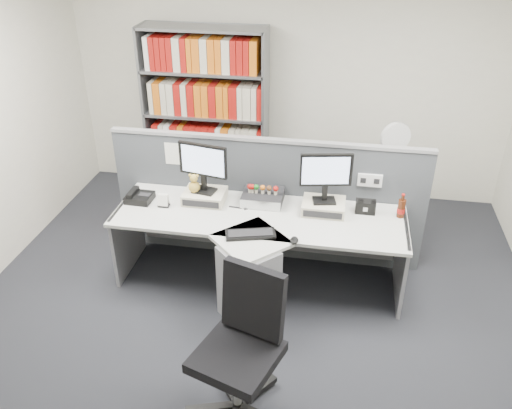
% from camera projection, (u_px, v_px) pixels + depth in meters
% --- Properties ---
extents(ground, '(5.50, 5.50, 0.00)m').
position_uv_depth(ground, '(242.00, 339.00, 4.38)').
color(ground, '#292A30').
rests_on(ground, ground).
extents(room_shell, '(5.04, 5.54, 2.72)m').
position_uv_depth(room_shell, '(239.00, 138.00, 3.49)').
color(room_shell, silver).
rests_on(room_shell, ground).
extents(partition, '(3.00, 0.08, 1.27)m').
position_uv_depth(partition, '(267.00, 199.00, 5.13)').
color(partition, '#44484D').
rests_on(partition, ground).
extents(desk, '(2.60, 1.20, 0.72)m').
position_uv_depth(desk, '(255.00, 253.00, 4.66)').
color(desk, silver).
rests_on(desk, ground).
extents(monitor_riser_left, '(0.38, 0.31, 0.10)m').
position_uv_depth(monitor_riser_left, '(205.00, 196.00, 4.92)').
color(monitor_riser_left, beige).
rests_on(monitor_riser_left, desk).
extents(monitor_riser_right, '(0.38, 0.31, 0.10)m').
position_uv_depth(monitor_riser_right, '(324.00, 207.00, 4.75)').
color(monitor_riser_right, beige).
rests_on(monitor_riser_right, desk).
extents(monitor_left, '(0.46, 0.18, 0.47)m').
position_uv_depth(monitor_left, '(203.00, 164.00, 4.75)').
color(monitor_left, black).
rests_on(monitor_left, monitor_riser_left).
extents(monitor_right, '(0.45, 0.18, 0.46)m').
position_uv_depth(monitor_right, '(326.00, 174.00, 4.59)').
color(monitor_right, black).
rests_on(monitor_right, monitor_riser_right).
extents(desktop_pc, '(0.37, 0.33, 0.10)m').
position_uv_depth(desktop_pc, '(263.00, 197.00, 4.90)').
color(desktop_pc, black).
rests_on(desktop_pc, desk).
extents(figurines, '(0.29, 0.05, 0.09)m').
position_uv_depth(figurines, '(261.00, 188.00, 4.84)').
color(figurines, beige).
rests_on(figurines, desktop_pc).
extents(keyboard, '(0.44, 0.26, 0.03)m').
position_uv_depth(keyboard, '(251.00, 234.00, 4.42)').
color(keyboard, black).
rests_on(keyboard, desk).
extents(mouse, '(0.07, 0.11, 0.04)m').
position_uv_depth(mouse, '(294.00, 240.00, 4.33)').
color(mouse, black).
rests_on(mouse, desk).
extents(desk_phone, '(0.24, 0.22, 0.10)m').
position_uv_depth(desk_phone, '(139.00, 197.00, 4.93)').
color(desk_phone, black).
rests_on(desk_phone, desk).
extents(desk_calendar, '(0.10, 0.08, 0.12)m').
position_uv_depth(desk_calendar, '(163.00, 201.00, 4.83)').
color(desk_calendar, black).
rests_on(desk_calendar, desk).
extents(plush_toy, '(0.11, 0.11, 0.18)m').
position_uv_depth(plush_toy, '(194.00, 184.00, 4.84)').
color(plush_toy, gold).
rests_on(plush_toy, monitor_riser_left).
extents(speaker, '(0.18, 0.10, 0.12)m').
position_uv_depth(speaker, '(365.00, 207.00, 4.73)').
color(speaker, black).
rests_on(speaker, desk).
extents(cola_bottle, '(0.07, 0.07, 0.23)m').
position_uv_depth(cola_bottle, '(401.00, 208.00, 4.65)').
color(cola_bottle, '#3F190A').
rests_on(cola_bottle, desk).
extents(shelving_unit, '(1.41, 0.40, 2.00)m').
position_uv_depth(shelving_unit, '(206.00, 118.00, 6.12)').
color(shelving_unit, slate).
rests_on(shelving_unit, ground).
extents(filing_cabinet, '(0.45, 0.61, 0.70)m').
position_uv_depth(filing_cabinet, '(387.00, 199.00, 5.73)').
color(filing_cabinet, slate).
rests_on(filing_cabinet, ground).
extents(desk_fan, '(0.31, 0.19, 0.53)m').
position_uv_depth(desk_fan, '(395.00, 141.00, 5.39)').
color(desk_fan, white).
rests_on(desk_fan, filing_cabinet).
extents(office_chair, '(0.72, 0.72, 1.08)m').
position_uv_depth(office_chair, '(243.00, 343.00, 3.55)').
color(office_chair, silver).
rests_on(office_chair, ground).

